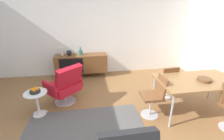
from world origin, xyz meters
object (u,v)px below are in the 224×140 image
dining_chair_back_left (166,81)px  fruit_bowl (35,91)px  dining_table (197,81)px  lounge_chair_red (65,85)px  sideboard (81,63)px  vase_cobalt (69,53)px  vase_sculptural_dark (62,52)px  dining_chair_near_window (154,95)px  vase_ceramic_small (81,52)px  wooden_bowl_on_table (204,80)px  side_table_round (37,101)px

dining_chair_back_left → fruit_bowl: 2.87m
dining_table → lounge_chair_red: bearing=164.4°
sideboard → vase_cobalt: (-0.35, 0.00, 0.37)m
dining_chair_back_left → lounge_chair_red: (-2.34, 0.19, -0.00)m
vase_sculptural_dark → dining_chair_near_window: vase_sculptural_dark is taller
sideboard → fruit_bowl: bearing=-114.3°
sideboard → vase_ceramic_small: vase_ceramic_small is taller
wooden_bowl_on_table → vase_ceramic_small: bearing=136.0°
dining_table → dining_chair_near_window: bearing=-180.0°
sideboard → wooden_bowl_on_table: (2.43, -2.35, 0.33)m
sideboard → lounge_chair_red: (-0.33, -1.51, 0.03)m
side_table_round → fruit_bowl: size_ratio=2.60×
vase_sculptural_dark → fruit_bowl: (-0.29, -1.88, -0.29)m
vase_cobalt → dining_chair_near_window: size_ratio=0.20×
vase_ceramic_small → fruit_bowl: 2.07m
wooden_bowl_on_table → dining_chair_near_window: 1.01m
sideboard → fruit_bowl: size_ratio=8.00×
dining_chair_back_left → side_table_round: 2.87m
vase_sculptural_dark → dining_chair_back_left: 3.10m
vase_ceramic_small → wooden_bowl_on_table: vase_ceramic_small is taller
wooden_bowl_on_table → side_table_round: wooden_bowl_on_table is taller
wooden_bowl_on_table → fruit_bowl: (-3.27, 0.47, -0.21)m
vase_ceramic_small → side_table_round: 2.11m
dining_chair_near_window → lounge_chair_red: lounge_chair_red is taller
vase_cobalt → lounge_chair_red: (0.02, -1.51, -0.34)m
vase_sculptural_dark → side_table_round: size_ratio=0.50×
wooden_bowl_on_table → dining_chair_back_left: bearing=122.5°
dining_chair_near_window → fruit_bowl: dining_chair_near_window is taller
sideboard → dining_table: dining_table is taller
vase_sculptural_dark → vase_ceramic_small: size_ratio=1.06×
dining_chair_back_left → sideboard: bearing=139.9°
dining_table → fruit_bowl: size_ratio=8.00×
dining_chair_near_window → fruit_bowl: bearing=170.7°
dining_chair_back_left → fruit_bowl: dining_chair_back_left is taller
vase_sculptural_dark → side_table_round: vase_sculptural_dark is taller
lounge_chair_red → side_table_round: 0.65m
sideboard → lounge_chair_red: 1.54m
vase_ceramic_small → lounge_chair_red: (-0.33, -1.51, -0.34)m
vase_cobalt → dining_chair_near_window: (1.82, -2.26, -0.34)m
vase_sculptural_dark → side_table_round: 1.97m
vase_ceramic_small → lounge_chair_red: size_ratio=0.26×
sideboard → wooden_bowl_on_table: size_ratio=6.15×
dining_table → lounge_chair_red: 2.80m
lounge_chair_red → wooden_bowl_on_table: bearing=-16.9°
dining_chair_back_left → wooden_bowl_on_table: bearing=-57.5°
vase_cobalt → dining_chair_back_left: bearing=-35.7°
vase_ceramic_small → fruit_bowl: bearing=-114.2°
dining_chair_back_left → side_table_round: size_ratio=1.65×
dining_table → lounge_chair_red: lounge_chair_red is taller
sideboard → dining_table: bearing=-43.7°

